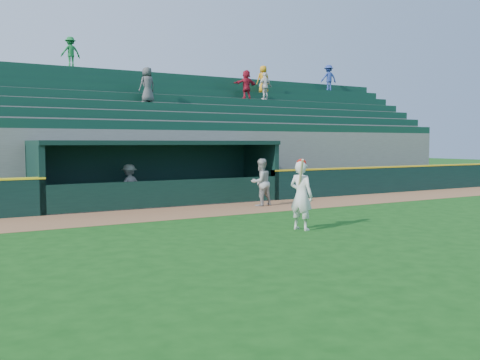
# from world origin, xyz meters

# --- Properties ---
(ground) EXTENTS (120.00, 120.00, 0.00)m
(ground) POSITION_xyz_m (0.00, 0.00, 0.00)
(ground) COLOR #144611
(ground) RESTS_ON ground
(warning_track) EXTENTS (40.00, 3.00, 0.01)m
(warning_track) POSITION_xyz_m (0.00, 4.90, 0.01)
(warning_track) COLOR #8E5C38
(warning_track) RESTS_ON ground
(field_wall_right) EXTENTS (15.50, 0.30, 1.20)m
(field_wall_right) POSITION_xyz_m (12.25, 6.55, 0.60)
(field_wall_right) COLOR black
(field_wall_right) RESTS_ON ground
(wall_stripe_right) EXTENTS (15.50, 0.32, 0.06)m
(wall_stripe_right) POSITION_xyz_m (12.25, 6.55, 1.23)
(wall_stripe_right) COLOR yellow
(wall_stripe_right) RESTS_ON field_wall_right
(dugout_player_front) EXTENTS (0.94, 0.77, 1.78)m
(dugout_player_front) POSITION_xyz_m (3.00, 5.13, 0.89)
(dugout_player_front) COLOR #A5A49F
(dugout_player_front) RESTS_ON ground
(dugout_player_inside) EXTENTS (1.14, 0.86, 1.57)m
(dugout_player_inside) POSITION_xyz_m (-1.19, 7.88, 0.78)
(dugout_player_inside) COLOR #9B9B96
(dugout_player_inside) RESTS_ON ground
(dugout) EXTENTS (9.40, 2.80, 2.46)m
(dugout) POSITION_xyz_m (0.00, 8.00, 1.36)
(dugout) COLOR slate
(dugout) RESTS_ON ground
(stands) EXTENTS (34.50, 6.25, 7.59)m
(stands) POSITION_xyz_m (-0.02, 12.57, 2.40)
(stands) COLOR slate
(stands) RESTS_ON ground
(batter_at_plate) EXTENTS (0.66, 0.86, 1.97)m
(batter_at_plate) POSITION_xyz_m (0.94, -0.09, 0.97)
(batter_at_plate) COLOR silver
(batter_at_plate) RESTS_ON ground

